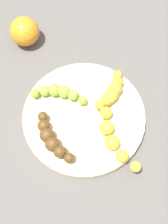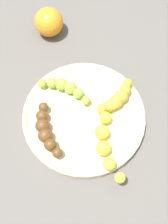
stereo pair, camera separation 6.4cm
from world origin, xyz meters
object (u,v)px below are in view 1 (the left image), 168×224
at_px(banana_spotted, 112,91).
at_px(banana_overripe, 51,139).
at_px(orange_fruit, 25,32).
at_px(fruit_bowl, 84,116).
at_px(banana_green, 59,93).
at_px(banana_yellow, 113,134).

height_order(banana_spotted, banana_overripe, same).
bearing_deg(orange_fruit, fruit_bowl, -62.29).
bearing_deg(orange_fruit, banana_overripe, -80.51).
xyz_separation_m(banana_green, banana_overripe, (-0.02, -0.11, 0.00)).
distance_m(banana_spotted, banana_overripe, 0.18).
relative_size(banana_green, orange_fruit, 1.67).
distance_m(fruit_bowl, banana_overripe, 0.10).
xyz_separation_m(fruit_bowl, banana_green, (-0.05, 0.06, 0.02)).
bearing_deg(banana_spotted, orange_fruit, 171.39).
height_order(banana_yellow, banana_spotted, same).
height_order(banana_spotted, banana_green, banana_spotted).
distance_m(fruit_bowl, banana_yellow, 0.09).
bearing_deg(banana_overripe, banana_spotted, -171.96).
bearing_deg(banana_green, fruit_bowl, -121.39).
height_order(banana_yellow, orange_fruit, orange_fruit).
bearing_deg(banana_green, orange_fruit, 37.75).
xyz_separation_m(banana_green, orange_fruit, (-0.07, 0.19, 0.00)).
bearing_deg(banana_green, banana_yellow, -120.42).
height_order(banana_overripe, orange_fruit, orange_fruit).
bearing_deg(banana_yellow, banana_spotted, -108.67).
height_order(fruit_bowl, banana_overripe, banana_overripe).
height_order(banana_yellow, banana_green, banana_yellow).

